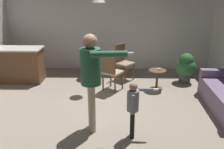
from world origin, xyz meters
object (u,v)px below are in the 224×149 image
at_px(dining_chair_near_wall, 111,70).
at_px(spare_remote_on_table, 159,69).
at_px(dining_chair_by_counter, 123,61).
at_px(kitchen_counter, 20,65).
at_px(potted_plant_by_wall, 186,67).
at_px(person_child, 133,104).
at_px(person_adult, 92,73).
at_px(potted_plant_corner, 90,63).
at_px(side_table_by_couch, 157,77).

bearing_deg(dining_chair_near_wall, spare_remote_on_table, 37.69).
bearing_deg(dining_chair_by_counter, kitchen_counter, -42.76).
bearing_deg(potted_plant_by_wall, person_child, -120.77).
height_order(person_child, spare_remote_on_table, person_child).
xyz_separation_m(person_child, spare_remote_on_table, (0.78, 2.16, -0.09)).
bearing_deg(person_adult, dining_chair_by_counter, 162.09).
height_order(potted_plant_corner, spare_remote_on_table, potted_plant_corner).
relative_size(kitchen_counter, potted_plant_corner, 1.55).
distance_m(person_child, potted_plant_corner, 3.17).
relative_size(person_adult, dining_chair_by_counter, 1.76).
bearing_deg(potted_plant_by_wall, dining_chair_near_wall, -162.05).
relative_size(person_adult, dining_chair_near_wall, 1.76).
bearing_deg(dining_chair_near_wall, side_table_by_couch, 37.74).
xyz_separation_m(kitchen_counter, potted_plant_corner, (1.89, 0.29, -0.03)).
distance_m(person_child, potted_plant_by_wall, 3.13).
relative_size(person_child, dining_chair_by_counter, 1.01).
xyz_separation_m(side_table_by_couch, dining_chair_by_counter, (-0.86, 0.76, 0.22)).
bearing_deg(person_adult, person_child, 66.04).
bearing_deg(spare_remote_on_table, potted_plant_corner, 156.23).
relative_size(person_adult, potted_plant_by_wall, 2.14).
xyz_separation_m(potted_plant_corner, spare_remote_on_table, (1.85, -0.81, 0.09)).
xyz_separation_m(side_table_by_couch, spare_remote_on_table, (0.04, 0.00, 0.21)).
distance_m(kitchen_counter, dining_chair_by_counter, 2.86).
bearing_deg(dining_chair_by_counter, person_adult, 29.94).
xyz_separation_m(potted_plant_by_wall, spare_remote_on_table, (-0.82, -0.52, 0.09)).
height_order(kitchen_counter, person_adult, person_adult).
height_order(kitchen_counter, potted_plant_corner, kitchen_counter).
xyz_separation_m(dining_chair_near_wall, potted_plant_corner, (-0.65, 0.94, -0.10)).
distance_m(dining_chair_by_counter, dining_chair_near_wall, 0.94).
height_order(potted_plant_by_wall, spare_remote_on_table, potted_plant_by_wall).
distance_m(person_child, spare_remote_on_table, 2.30).
bearing_deg(kitchen_counter, dining_chair_by_counter, 4.69).
bearing_deg(person_adult, kitchen_counter, -142.69).
distance_m(dining_chair_near_wall, potted_plant_corner, 1.15).
bearing_deg(side_table_by_couch, dining_chair_near_wall, -173.76).
xyz_separation_m(person_adult, dining_chair_by_counter, (0.60, 2.68, -0.54)).
distance_m(person_adult, spare_remote_on_table, 2.50).
relative_size(dining_chair_by_counter, dining_chair_near_wall, 1.00).
relative_size(kitchen_counter, potted_plant_by_wall, 1.54).
distance_m(kitchen_counter, potted_plant_by_wall, 4.56).
xyz_separation_m(kitchen_counter, side_table_by_couch, (3.71, -0.53, -0.15)).
xyz_separation_m(kitchen_counter, dining_chair_near_wall, (2.54, -0.65, 0.07)).
relative_size(person_child, spare_remote_on_table, 7.77).
relative_size(person_child, dining_chair_near_wall, 1.01).
height_order(kitchen_counter, person_child, person_child).
bearing_deg(potted_plant_corner, dining_chair_near_wall, -55.65).
bearing_deg(kitchen_counter, dining_chair_near_wall, -14.46).
relative_size(dining_chair_by_counter, potted_plant_by_wall, 1.22).
relative_size(side_table_by_couch, spare_remote_on_table, 4.00).
xyz_separation_m(side_table_by_couch, potted_plant_by_wall, (0.85, 0.53, 0.12)).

